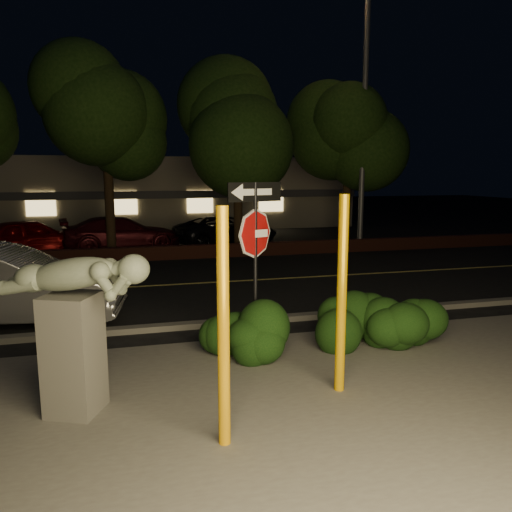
{
  "coord_description": "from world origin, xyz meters",
  "views": [
    {
      "loc": [
        -1.92,
        -6.94,
        3.14
      ],
      "look_at": [
        0.42,
        1.97,
        1.6
      ],
      "focal_mm": 35.0,
      "sensor_mm": 36.0,
      "label": 1
    }
  ],
  "objects": [
    {
      "name": "ground",
      "position": [
        0.0,
        10.0,
        0.0
      ],
      "size": [
        90.0,
        90.0,
        0.0
      ],
      "primitive_type": "plane",
      "color": "black",
      "rests_on": "ground"
    },
    {
      "name": "patio",
      "position": [
        0.0,
        -1.0,
        0.01
      ],
      "size": [
        14.0,
        6.0,
        0.02
      ],
      "primitive_type": "cube",
      "color": "#4C4944",
      "rests_on": "ground"
    },
    {
      "name": "road",
      "position": [
        0.0,
        7.0,
        0.01
      ],
      "size": [
        80.0,
        8.0,
        0.01
      ],
      "primitive_type": "cube",
      "color": "black",
      "rests_on": "ground"
    },
    {
      "name": "lane_marking",
      "position": [
        0.0,
        7.0,
        0.02
      ],
      "size": [
        80.0,
        0.12,
        0.0
      ],
      "primitive_type": "cube",
      "color": "#D1BD53",
      "rests_on": "road"
    },
    {
      "name": "curb",
      "position": [
        0.0,
        2.9,
        0.06
      ],
      "size": [
        80.0,
        0.25,
        0.12
      ],
      "primitive_type": "cube",
      "color": "#4C4944",
      "rests_on": "ground"
    },
    {
      "name": "brick_wall",
      "position": [
        0.0,
        11.3,
        0.25
      ],
      "size": [
        40.0,
        0.35,
        0.5
      ],
      "primitive_type": "cube",
      "color": "#421D15",
      "rests_on": "ground"
    },
    {
      "name": "parking_lot",
      "position": [
        0.0,
        17.0,
        0.01
      ],
      "size": [
        40.0,
        12.0,
        0.01
      ],
      "primitive_type": "cube",
      "color": "black",
      "rests_on": "ground"
    },
    {
      "name": "building",
      "position": [
        0.0,
        24.99,
        2.0
      ],
      "size": [
        22.0,
        10.2,
        4.0
      ],
      "color": "gray",
      "rests_on": "ground"
    },
    {
      "name": "tree_far_b",
      "position": [
        -2.5,
        13.2,
        6.05
      ],
      "size": [
        5.2,
        5.2,
        8.41
      ],
      "color": "black",
      "rests_on": "ground"
    },
    {
      "name": "tree_far_c",
      "position": [
        2.5,
        12.8,
        5.66
      ],
      "size": [
        4.8,
        4.8,
        7.84
      ],
      "color": "black",
      "rests_on": "ground"
    },
    {
      "name": "tree_far_d",
      "position": [
        7.5,
        13.3,
        5.42
      ],
      "size": [
        4.4,
        4.4,
        7.42
      ],
      "color": "black",
      "rests_on": "ground"
    },
    {
      "name": "yellow_pole_left",
      "position": [
        -0.91,
        -1.63,
        1.4
      ],
      "size": [
        0.14,
        0.14,
        2.79
      ],
      "primitive_type": "cylinder",
      "color": "#EFA40C",
      "rests_on": "ground"
    },
    {
      "name": "yellow_pole_right",
      "position": [
        0.99,
        -0.62,
        1.43
      ],
      "size": [
        0.14,
        0.14,
        2.86
      ],
      "primitive_type": "cylinder",
      "color": "#E1A106",
      "rests_on": "ground"
    },
    {
      "name": "signpost",
      "position": [
        0.18,
        1.1,
        2.12
      ],
      "size": [
        0.98,
        0.31,
        2.99
      ],
      "rotation": [
        0.0,
        0.0,
        0.28
      ],
      "color": "black",
      "rests_on": "ground"
    },
    {
      "name": "sculpture",
      "position": [
        -2.61,
        -0.37,
        1.33
      ],
      "size": [
        1.95,
        1.25,
        2.15
      ],
      "rotation": [
        0.0,
        0.0,
        -0.41
      ],
      "color": "#4C4944",
      "rests_on": "ground"
    },
    {
      "name": "hedge_center",
      "position": [
        0.11,
        1.02,
        0.54
      ],
      "size": [
        2.26,
        1.43,
        1.09
      ],
      "primitive_type": "ellipsoid",
      "rotation": [
        0.0,
        0.0,
        0.23
      ],
      "color": "black",
      "rests_on": "ground"
    },
    {
      "name": "hedge_right",
      "position": [
        2.17,
        1.09,
        0.55
      ],
      "size": [
        1.87,
        1.35,
        1.1
      ],
      "primitive_type": "ellipsoid",
      "rotation": [
        0.0,
        0.0,
        0.3
      ],
      "color": "black",
      "rests_on": "ground"
    },
    {
      "name": "hedge_far_right",
      "position": [
        2.85,
        0.9,
        0.55
      ],
      "size": [
        1.69,
        1.17,
        1.1
      ],
      "primitive_type": "ellipsoid",
      "rotation": [
        0.0,
        0.0,
        0.12
      ],
      "color": "black",
      "rests_on": "ground"
    },
    {
      "name": "streetlight",
      "position": [
        7.05,
        11.5,
        6.39
      ],
      "size": [
        1.62,
        0.47,
        10.74
      ],
      "rotation": [
        0.0,
        0.0,
        -0.08
      ],
      "color": "#515257",
      "rests_on": "ground"
    },
    {
      "name": "parked_car_red",
      "position": [
        -5.43,
        13.71,
        0.71
      ],
      "size": [
        4.46,
        2.9,
        1.41
      ],
      "primitive_type": "imported",
      "rotation": [
        0.0,
        0.0,
        1.9
      ],
      "color": "#6E0405",
      "rests_on": "ground"
    },
    {
      "name": "parked_car_darkred",
      "position": [
        -2.12,
        14.15,
        0.69
      ],
      "size": [
        4.95,
        2.55,
        1.37
      ],
      "primitive_type": "imported",
      "rotation": [
        0.0,
        0.0,
        1.71
      ],
      "color": "#400B12",
      "rests_on": "ground"
    },
    {
      "name": "parked_car_dark",
      "position": [
        2.38,
        14.59,
        0.64
      ],
      "size": [
        5.0,
        3.26,
        1.28
      ],
      "primitive_type": "imported",
      "rotation": [
        0.0,
        0.0,
        1.84
      ],
      "color": "black",
      "rests_on": "ground"
    }
  ]
}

